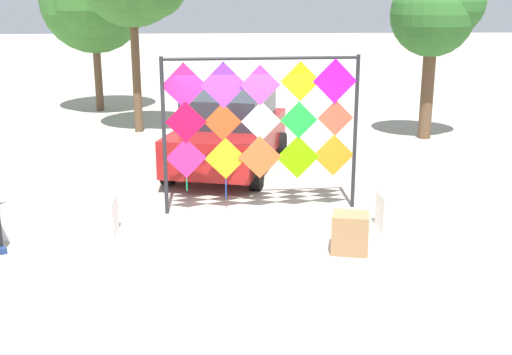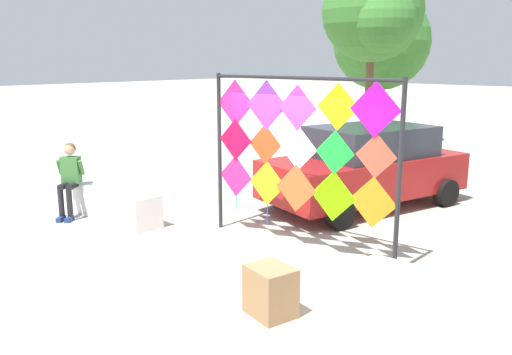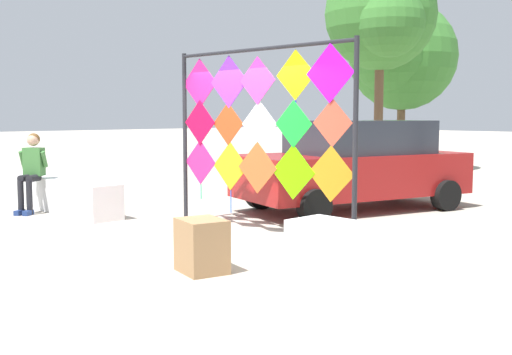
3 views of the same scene
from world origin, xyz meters
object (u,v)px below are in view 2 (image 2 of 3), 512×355
seated_vendor (69,175)px  tree_broadleaf (376,14)px  cardboard_box_large (271,291)px  parked_car (366,166)px  kite_display_rack (298,145)px  tree_far_right (378,38)px

seated_vendor → tree_broadleaf: tree_broadleaf is taller
seated_vendor → cardboard_box_large: bearing=-4.6°
cardboard_box_large → tree_broadleaf: bearing=114.2°
parked_car → seated_vendor: bearing=-129.6°
kite_display_rack → parked_car: (-0.53, 3.01, -0.86)m
kite_display_rack → cardboard_box_large: size_ratio=5.69×
tree_broadleaf → tree_far_right: (-2.00, 3.57, -0.49)m
parked_car → cardboard_box_large: 5.43m
kite_display_rack → seated_vendor: size_ratio=2.40×
seated_vendor → cardboard_box_large: seated_vendor is taller
parked_car → cardboard_box_large: size_ratio=7.62×
cardboard_box_large → tree_far_right: (-6.24, 12.98, 3.51)m
parked_car → cardboard_box_large: (1.79, -5.10, -0.55)m
seated_vendor → parked_car: parked_car is taller
cardboard_box_large → tree_far_right: size_ratio=0.11×
kite_display_rack → tree_far_right: 12.16m
cardboard_box_large → kite_display_rack: bearing=121.1°
tree_broadleaf → cardboard_box_large: bearing=-65.8°
seated_vendor → tree_broadleaf: (1.39, 8.95, 3.45)m
tree_broadleaf → kite_display_rack: bearing=-67.9°
seated_vendor → tree_far_right: tree_far_right is taller
seated_vendor → cardboard_box_large: size_ratio=2.37×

